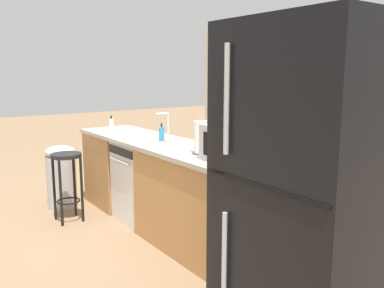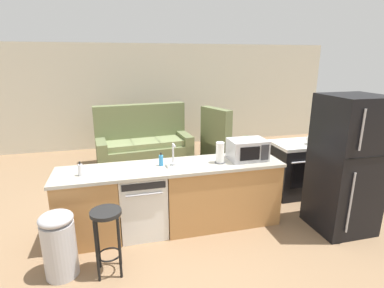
{
  "view_description": "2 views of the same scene",
  "coord_description": "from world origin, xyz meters",
  "px_view_note": "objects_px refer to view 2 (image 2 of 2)",
  "views": [
    {
      "loc": [
        3.5,
        -2.07,
        1.59
      ],
      "look_at": [
        0.41,
        0.13,
        0.91
      ],
      "focal_mm": 38.0,
      "sensor_mm": 36.0,
      "label": 1
    },
    {
      "loc": [
        -0.51,
        -3.6,
        2.24
      ],
      "look_at": [
        0.55,
        0.53,
        1.02
      ],
      "focal_mm": 28.0,
      "sensor_mm": 36.0,
      "label": 2
    }
  ],
  "objects_px": {
    "dish_soap_bottle": "(80,170)",
    "stove_range": "(295,169)",
    "paper_towel_roll": "(220,153)",
    "soap_bottle": "(161,160)",
    "kettle": "(312,139)",
    "bar_stool": "(107,228)",
    "couch": "(143,145)",
    "dishwasher": "(143,203)",
    "refrigerator": "(346,165)",
    "armchair": "(222,145)",
    "trash_bin": "(59,244)",
    "microwave": "(247,149)"
  },
  "relations": [
    {
      "from": "soap_bottle",
      "to": "kettle",
      "type": "xyz_separation_m",
      "value": [
        2.5,
        0.38,
        0.01
      ]
    },
    {
      "from": "refrigerator",
      "to": "armchair",
      "type": "xyz_separation_m",
      "value": [
        -0.56,
        3.12,
        -0.56
      ]
    },
    {
      "from": "soap_bottle",
      "to": "trash_bin",
      "type": "distance_m",
      "value": 1.49
    },
    {
      "from": "refrigerator",
      "to": "couch",
      "type": "height_order",
      "value": "refrigerator"
    },
    {
      "from": "soap_bottle",
      "to": "dish_soap_bottle",
      "type": "distance_m",
      "value": 0.98
    },
    {
      "from": "bar_stool",
      "to": "paper_towel_roll",
      "type": "bearing_deg",
      "value": 24.57
    },
    {
      "from": "soap_bottle",
      "to": "refrigerator",
      "type": "bearing_deg",
      "value": -14.18
    },
    {
      "from": "microwave",
      "to": "couch",
      "type": "distance_m",
      "value": 3.13
    },
    {
      "from": "kettle",
      "to": "armchair",
      "type": "relative_size",
      "value": 0.17
    },
    {
      "from": "stove_range",
      "to": "refrigerator",
      "type": "bearing_deg",
      "value": -90.01
    },
    {
      "from": "refrigerator",
      "to": "couch",
      "type": "distance_m",
      "value": 4.13
    },
    {
      "from": "soap_bottle",
      "to": "kettle",
      "type": "height_order",
      "value": "kettle"
    },
    {
      "from": "trash_bin",
      "to": "refrigerator",
      "type": "bearing_deg",
      "value": 1.26
    },
    {
      "from": "microwave",
      "to": "trash_bin",
      "type": "distance_m",
      "value": 2.55
    },
    {
      "from": "dishwasher",
      "to": "stove_range",
      "type": "xyz_separation_m",
      "value": [
        2.6,
        0.55,
        0.03
      ]
    },
    {
      "from": "soap_bottle",
      "to": "trash_bin",
      "type": "bearing_deg",
      "value": -150.76
    },
    {
      "from": "refrigerator",
      "to": "paper_towel_roll",
      "type": "xyz_separation_m",
      "value": [
        -1.56,
        0.5,
        0.13
      ]
    },
    {
      "from": "stove_range",
      "to": "paper_towel_roll",
      "type": "bearing_deg",
      "value": -159.18
    },
    {
      "from": "dish_soap_bottle",
      "to": "trash_bin",
      "type": "distance_m",
      "value": 0.85
    },
    {
      "from": "trash_bin",
      "to": "armchair",
      "type": "xyz_separation_m",
      "value": [
        2.97,
        3.2,
        -0.03
      ]
    },
    {
      "from": "dishwasher",
      "to": "kettle",
      "type": "distance_m",
      "value": 2.86
    },
    {
      "from": "kettle",
      "to": "trash_bin",
      "type": "relative_size",
      "value": 0.28
    },
    {
      "from": "dishwasher",
      "to": "couch",
      "type": "bearing_deg",
      "value": 84.37
    },
    {
      "from": "kettle",
      "to": "armchair",
      "type": "bearing_deg",
      "value": 108.82
    },
    {
      "from": "dish_soap_bottle",
      "to": "trash_bin",
      "type": "xyz_separation_m",
      "value": [
        -0.22,
        -0.56,
        -0.59
      ]
    },
    {
      "from": "dish_soap_bottle",
      "to": "stove_range",
      "type": "bearing_deg",
      "value": 10.5
    },
    {
      "from": "trash_bin",
      "to": "couch",
      "type": "xyz_separation_m",
      "value": [
        1.21,
        3.45,
        0.02
      ]
    },
    {
      "from": "stove_range",
      "to": "microwave",
      "type": "xyz_separation_m",
      "value": [
        -1.15,
        -0.55,
        0.59
      ]
    },
    {
      "from": "armchair",
      "to": "couch",
      "type": "bearing_deg",
      "value": 171.8
    },
    {
      "from": "microwave",
      "to": "soap_bottle",
      "type": "bearing_deg",
      "value": 177.97
    },
    {
      "from": "dishwasher",
      "to": "paper_towel_roll",
      "type": "xyz_separation_m",
      "value": [
        1.04,
        -0.05,
        0.62
      ]
    },
    {
      "from": "microwave",
      "to": "paper_towel_roll",
      "type": "distance_m",
      "value": 0.41
    },
    {
      "from": "stove_range",
      "to": "couch",
      "type": "bearing_deg",
      "value": 135.59
    },
    {
      "from": "dish_soap_bottle",
      "to": "couch",
      "type": "bearing_deg",
      "value": 71.05
    },
    {
      "from": "refrigerator",
      "to": "kettle",
      "type": "height_order",
      "value": "refrigerator"
    },
    {
      "from": "stove_range",
      "to": "couch",
      "type": "relative_size",
      "value": 0.43
    },
    {
      "from": "stove_range",
      "to": "trash_bin",
      "type": "relative_size",
      "value": 1.22
    },
    {
      "from": "paper_towel_roll",
      "to": "soap_bottle",
      "type": "height_order",
      "value": "paper_towel_roll"
    },
    {
      "from": "microwave",
      "to": "paper_towel_roll",
      "type": "xyz_separation_m",
      "value": [
        -0.41,
        -0.04,
        -0.0
      ]
    },
    {
      "from": "bar_stool",
      "to": "armchair",
      "type": "relative_size",
      "value": 0.62
    },
    {
      "from": "stove_range",
      "to": "paper_towel_roll",
      "type": "relative_size",
      "value": 3.19
    },
    {
      "from": "paper_towel_roll",
      "to": "kettle",
      "type": "bearing_deg",
      "value": 15.14
    },
    {
      "from": "kettle",
      "to": "microwave",
      "type": "bearing_deg",
      "value": -162.17
    },
    {
      "from": "kettle",
      "to": "trash_bin",
      "type": "distance_m",
      "value": 3.89
    },
    {
      "from": "stove_range",
      "to": "bar_stool",
      "type": "height_order",
      "value": "stove_range"
    },
    {
      "from": "microwave",
      "to": "couch",
      "type": "height_order",
      "value": "couch"
    },
    {
      "from": "paper_towel_roll",
      "to": "bar_stool",
      "type": "height_order",
      "value": "paper_towel_roll"
    },
    {
      "from": "dish_soap_bottle",
      "to": "refrigerator",
      "type": "bearing_deg",
      "value": -8.31
    },
    {
      "from": "refrigerator",
      "to": "bar_stool",
      "type": "xyz_separation_m",
      "value": [
        -3.03,
        -0.17,
        -0.37
      ]
    },
    {
      "from": "couch",
      "to": "kettle",
      "type": "bearing_deg",
      "value": -43.94
    }
  ]
}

